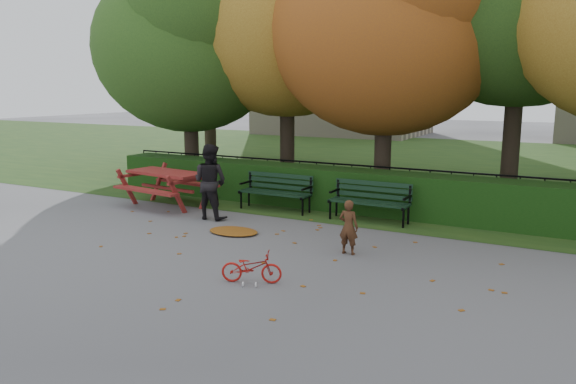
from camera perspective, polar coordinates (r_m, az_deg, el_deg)
The scene contains 16 objects.
ground at distance 9.99m, azimuth -5.19°, elevation -6.60°, with size 90.00×90.00×0.00m, color slate.
grass_strip at distance 22.75m, azimuth 14.72°, elevation 2.81°, with size 90.00×90.00×0.00m, color #1D3C16.
building_left at distance 37.10m, azimuth 5.80°, elevation 17.58°, with size 10.00×7.00×15.00m, color #B2A48C.
hedge at distance 13.73m, azimuth 5.21°, elevation 0.29°, with size 13.00×0.90×1.00m, color black.
iron_fence at distance 14.46m, azimuth 6.47°, elevation 0.93°, with size 14.00×0.04×1.02m.
tree_a at distance 17.18m, azimuth -9.75°, elevation 15.70°, with size 5.88×5.60×7.48m.
tree_c at distance 14.71m, azimuth 11.01°, elevation 17.74°, with size 6.30×6.00×8.00m.
tree_f at distance 21.38m, azimuth -7.81°, elevation 17.87°, with size 6.93×6.60×9.19m.
bench_left at distance 13.59m, azimuth -1.16°, elevation 0.31°, with size 1.80×0.57×0.88m.
bench_right at distance 12.60m, azimuth 8.37°, elevation -0.62°, with size 1.80×0.57×0.88m.
picnic_table at distance 14.32m, azimuth -12.22°, elevation 1.28°, with size 2.27×1.92×1.01m.
leaf_pile at distance 11.60m, azimuth -5.56°, elevation -3.98°, with size 1.08×0.75×0.07m, color brown.
leaf_scatter at distance 10.22m, azimuth -4.25°, elevation -6.14°, with size 9.00×5.70×0.01m, color brown, non-canonical shape.
child at distance 10.06m, azimuth 6.17°, elevation -3.56°, with size 0.36×0.24×0.99m, color #472816.
adult at distance 12.75m, azimuth -7.92°, elevation 1.04°, with size 0.83×0.65×1.71m, color black.
bicycle at distance 8.64m, azimuth -3.72°, elevation -7.64°, with size 0.32×0.93×0.49m, color #A9150F.
Camera 1 is at (5.31, -7.93, 2.94)m, focal length 35.00 mm.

